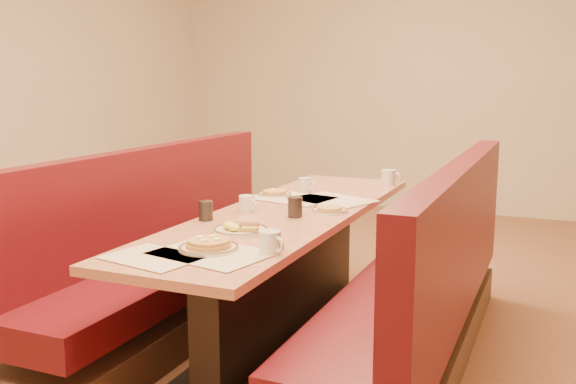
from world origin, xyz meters
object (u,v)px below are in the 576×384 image
at_px(booth_right, 422,299).
at_px(soda_tumbler_mid, 295,207).
at_px(coffee_mug_c, 389,177).
at_px(pancake_plate, 209,246).
at_px(coffee_mug_a, 271,242).
at_px(diner_table, 287,279).
at_px(coffee_mug_d, 305,185).
at_px(booth_left, 172,266).
at_px(coffee_mug_b, 247,203).
at_px(eggs_plate, 240,229).
at_px(soda_tumbler_near, 206,211).

distance_m(booth_right, soda_tumbler_mid, 0.78).
bearing_deg(coffee_mug_c, pancake_plate, -101.80).
relative_size(coffee_mug_c, soda_tumbler_mid, 1.28).
bearing_deg(coffee_mug_a, diner_table, 132.93).
height_order(diner_table, coffee_mug_d, coffee_mug_d).
relative_size(booth_left, pancake_plate, 10.06).
relative_size(booth_right, coffee_mug_b, 22.54).
distance_m(diner_table, booth_right, 0.73).
bearing_deg(booth_right, eggs_plate, -144.67).
xyz_separation_m(eggs_plate, soda_tumbler_near, (-0.27, 0.16, 0.03)).
distance_m(eggs_plate, coffee_mug_a, 0.40).
distance_m(coffee_mug_a, coffee_mug_c, 1.84).
height_order(diner_table, coffee_mug_a, coffee_mug_a).
bearing_deg(coffee_mug_b, diner_table, 50.46).
bearing_deg(coffee_mug_b, soda_tumbler_mid, 19.08).
relative_size(pancake_plate, coffee_mug_d, 2.14).
bearing_deg(pancake_plate, eggs_plate, 95.10).
height_order(booth_right, soda_tumbler_near, booth_right).
xyz_separation_m(booth_left, coffee_mug_c, (1.02, 1.04, 0.44)).
bearing_deg(booth_right, pancake_plate, -129.73).
relative_size(soda_tumbler_near, soda_tumbler_mid, 0.95).
distance_m(coffee_mug_b, coffee_mug_d, 0.69).
distance_m(diner_table, coffee_mug_a, 0.95).
distance_m(diner_table, coffee_mug_b, 0.47).
bearing_deg(soda_tumbler_near, coffee_mug_d, 80.82).
relative_size(booth_left, eggs_plate, 9.87).
bearing_deg(coffee_mug_d, diner_table, -70.77).
xyz_separation_m(booth_left, soda_tumbler_near, (0.45, -0.36, 0.44)).
relative_size(diner_table, coffee_mug_b, 22.54).
distance_m(booth_left, coffee_mug_b, 0.70).
xyz_separation_m(diner_table, booth_left, (-0.73, 0.00, -0.01)).
bearing_deg(soda_tumbler_near, booth_left, 141.18).
height_order(coffee_mug_a, soda_tumbler_near, soda_tumbler_near).
bearing_deg(coffee_mug_d, booth_left, -128.91).
height_order(booth_left, coffee_mug_c, booth_left).
bearing_deg(eggs_plate, coffee_mug_a, -44.05).
bearing_deg(coffee_mug_d, coffee_mug_c, 55.19).
distance_m(coffee_mug_a, soda_tumbler_mid, 0.71).
relative_size(pancake_plate, eggs_plate, 0.98).
relative_size(booth_left, soda_tumbler_near, 25.40).
height_order(diner_table, eggs_plate, eggs_plate).
bearing_deg(booth_left, coffee_mug_b, -10.03).
xyz_separation_m(booth_left, booth_right, (1.46, 0.00, 0.00)).
height_order(pancake_plate, coffee_mug_d, coffee_mug_d).
bearing_deg(coffee_mug_b, coffee_mug_a, -33.40).
relative_size(diner_table, soda_tumbler_near, 25.40).
relative_size(diner_table, coffee_mug_a, 20.95).
relative_size(booth_left, soda_tumbler_mid, 24.14).
distance_m(pancake_plate, coffee_mug_c, 1.92).
relative_size(coffee_mug_a, coffee_mug_d, 1.03).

